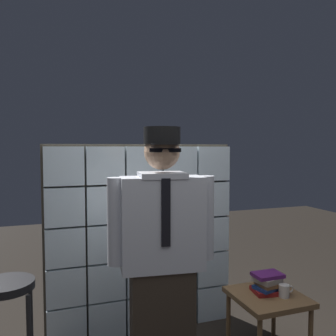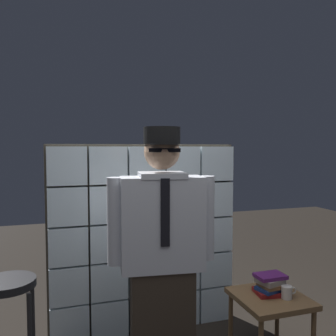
# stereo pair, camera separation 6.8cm
# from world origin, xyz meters

# --- Properties ---
(glass_block_wall) EXTENTS (1.68, 0.10, 1.68)m
(glass_block_wall) POSITION_xyz_m (-0.00, 1.13, 0.82)
(glass_block_wall) COLOR silver
(glass_block_wall) RESTS_ON ground
(standing_person) EXTENTS (0.71, 0.33, 1.76)m
(standing_person) POSITION_xyz_m (-0.10, 0.32, 0.92)
(standing_person) COLOR #382D23
(standing_person) RESTS_ON ground
(bar_stool) EXTENTS (0.34, 0.34, 0.80)m
(bar_stool) POSITION_xyz_m (-1.04, 0.53, 0.60)
(bar_stool) COLOR black
(bar_stool) RESTS_ON ground
(side_table) EXTENTS (0.52, 0.52, 0.50)m
(side_table) POSITION_xyz_m (0.80, 0.44, 0.43)
(side_table) COLOR brown
(side_table) RESTS_ON ground
(book_stack) EXTENTS (0.27, 0.21, 0.16)m
(book_stack) POSITION_xyz_m (0.82, 0.46, 0.57)
(book_stack) COLOR maroon
(book_stack) RESTS_ON side_table
(coffee_mug) EXTENTS (0.13, 0.08, 0.09)m
(coffee_mug) POSITION_xyz_m (0.89, 0.36, 0.54)
(coffee_mug) COLOR silver
(coffee_mug) RESTS_ON side_table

